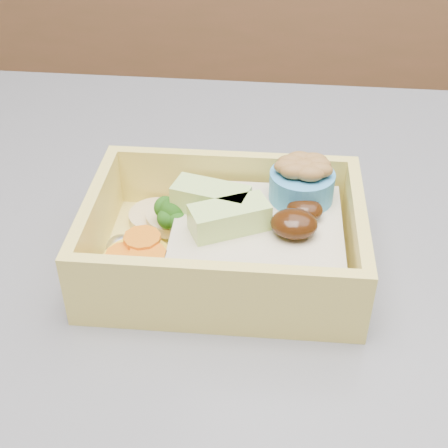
# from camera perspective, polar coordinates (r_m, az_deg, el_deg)

# --- Properties ---
(bento_box) EXTENTS (0.18, 0.13, 0.07)m
(bento_box) POSITION_cam_1_polar(r_m,az_deg,el_deg) (0.41, 0.81, -1.13)
(bento_box) COLOR #E7D05F
(bento_box) RESTS_ON island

